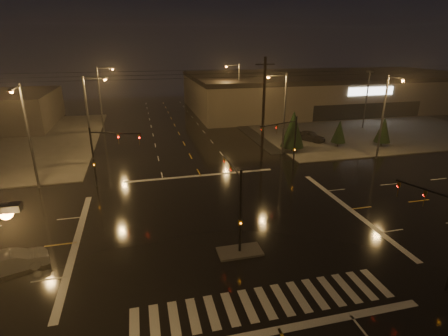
{
  "coord_description": "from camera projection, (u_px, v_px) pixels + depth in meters",
  "views": [
    {
      "loc": [
        -5.93,
        -23.52,
        13.47
      ],
      "look_at": [
        1.03,
        4.64,
        3.0
      ],
      "focal_mm": 28.0,
      "sensor_mm": 36.0,
      "label": 1
    }
  ],
  "objects": [
    {
      "name": "streetlight_6",
      "position": [
        385.0,
        112.0,
        40.6
      ],
      "size": [
        0.32,
        2.77,
        10.0
      ],
      "color": "#38383A",
      "rests_on": "ground"
    },
    {
      "name": "conifer_0",
      "position": [
        293.0,
        129.0,
        44.61
      ],
      "size": [
        2.99,
        2.99,
        5.37
      ],
      "color": "black",
      "rests_on": "ground"
    },
    {
      "name": "signal_mast_ne",
      "position": [
        288.0,
        138.0,
        37.5
      ],
      "size": [
        4.84,
        1.86,
        6.0
      ],
      "color": "black",
      "rests_on": "ground"
    },
    {
      "name": "stop_bar_near",
      "position": [
        279.0,
        330.0,
        17.34
      ],
      "size": [
        16.0,
        0.5,
        0.01
      ],
      "primitive_type": "cube",
      "color": "beige",
      "rests_on": "ground"
    },
    {
      "name": "streetlight_5",
      "position": [
        27.0,
        131.0,
        32.01
      ],
      "size": [
        0.32,
        2.77,
        10.0
      ],
      "color": "#38383A",
      "rests_on": "ground"
    },
    {
      "name": "streetlight_2",
      "position": [
        102.0,
        95.0,
        53.93
      ],
      "size": [
        2.77,
        0.32,
        10.0
      ],
      "color": "#38383A",
      "rests_on": "ground"
    },
    {
      "name": "median_island",
      "position": [
        240.0,
        252.0,
        23.71
      ],
      "size": [
        3.0,
        1.6,
        0.15
      ],
      "primitive_type": "cube",
      "color": "#43403C",
      "rests_on": "ground"
    },
    {
      "name": "parking_lot",
      "position": [
        381.0,
        124.0,
        60.84
      ],
      "size": [
        50.0,
        24.0,
        0.08
      ],
      "primitive_type": "cube",
      "color": "black",
      "rests_on": "ground"
    },
    {
      "name": "signal_mast_median",
      "position": [
        237.0,
        197.0,
        23.31
      ],
      "size": [
        0.25,
        4.59,
        6.0
      ],
      "color": "black",
      "rests_on": "ground"
    },
    {
      "name": "retail_building",
      "position": [
        330.0,
        89.0,
        75.98
      ],
      "size": [
        60.2,
        28.3,
        7.2
      ],
      "color": "#726452",
      "rests_on": "ground"
    },
    {
      "name": "ground",
      "position": [
        225.0,
        224.0,
        27.38
      ],
      "size": [
        140.0,
        140.0,
        0.0
      ],
      "primitive_type": "plane",
      "color": "black",
      "rests_on": "ground"
    },
    {
      "name": "sidewalk_ne",
      "position": [
        349.0,
        123.0,
        61.53
      ],
      "size": [
        36.0,
        36.0,
        0.12
      ],
      "primitive_type": "cube",
      "color": "#43403C",
      "rests_on": "ground"
    },
    {
      "name": "streetlight_1",
      "position": [
        90.0,
        114.0,
        39.32
      ],
      "size": [
        2.77,
        0.32,
        10.0
      ],
      "color": "#38383A",
      "rests_on": "ground"
    },
    {
      "name": "streetlight_4",
      "position": [
        237.0,
        89.0,
        60.81
      ],
      "size": [
        2.77,
        0.32,
        10.0
      ],
      "color": "#38383A",
      "rests_on": "ground"
    },
    {
      "name": "conifer_2",
      "position": [
        384.0,
        130.0,
        46.98
      ],
      "size": [
        2.13,
        2.13,
        4.03
      ],
      "color": "black",
      "rests_on": "ground"
    },
    {
      "name": "stop_bar_far",
      "position": [
        200.0,
        176.0,
        37.43
      ],
      "size": [
        16.0,
        0.5,
        0.01
      ],
      "primitive_type": "cube",
      "color": "beige",
      "rests_on": "ground"
    },
    {
      "name": "car_parked",
      "position": [
        310.0,
        136.0,
        50.2
      ],
      "size": [
        3.87,
        4.65,
        1.5
      ],
      "primitive_type": "imported",
      "rotation": [
        0.0,
        0.0,
        0.57
      ],
      "color": "black",
      "rests_on": "ground"
    },
    {
      "name": "signal_mast_se",
      "position": [
        445.0,
        227.0,
        19.53
      ],
      "size": [
        1.55,
        3.87,
        6.0
      ],
      "color": "black",
      "rests_on": "ground"
    },
    {
      "name": "crosswalk",
      "position": [
        265.0,
        302.0,
        19.16
      ],
      "size": [
        15.0,
        2.6,
        0.01
      ],
      "primitive_type": "cube",
      "color": "beige",
      "rests_on": "ground"
    },
    {
      "name": "car_crossing",
      "position": [
        13.0,
        261.0,
        21.66
      ],
      "size": [
        4.19,
        2.5,
        1.3
      ],
      "primitive_type": "imported",
      "rotation": [
        0.0,
        0.0,
        1.87
      ],
      "color": "#54575B",
      "rests_on": "ground"
    },
    {
      "name": "streetlight_3",
      "position": [
        282.0,
        109.0,
        42.55
      ],
      "size": [
        2.77,
        0.32,
        10.0
      ],
      "color": "#38383A",
      "rests_on": "ground"
    },
    {
      "name": "utility_pole_1",
      "position": [
        263.0,
        110.0,
        39.89
      ],
      "size": [
        2.2,
        0.32,
        12.0
      ],
      "color": "black",
      "rests_on": "ground"
    },
    {
      "name": "conifer_1",
      "position": [
        339.0,
        131.0,
        46.83
      ],
      "size": [
        1.94,
        1.94,
        3.73
      ],
      "color": "black",
      "rests_on": "ground"
    },
    {
      "name": "signal_mast_nw",
      "position": [
        103.0,
        150.0,
        33.21
      ],
      "size": [
        4.84,
        1.86,
        6.0
      ],
      "color": "black",
      "rests_on": "ground"
    }
  ]
}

